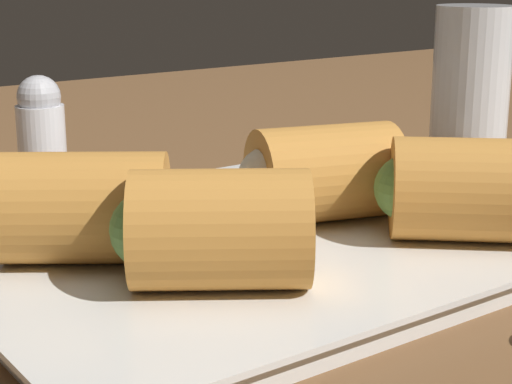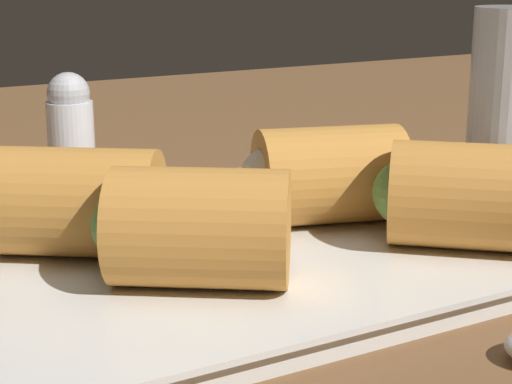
# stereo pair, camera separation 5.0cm
# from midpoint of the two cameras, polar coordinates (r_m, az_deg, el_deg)

# --- Properties ---
(table_surface) EXTENTS (1.80, 1.40, 0.02)m
(table_surface) POSITION_cam_midpoint_polar(r_m,az_deg,el_deg) (0.49, -2.54, -4.91)
(table_surface) COLOR brown
(table_surface) RESTS_ON ground
(serving_plate) EXTENTS (0.33, 0.26, 0.01)m
(serving_plate) POSITION_cam_midpoint_polar(r_m,az_deg,el_deg) (0.47, -3.07, -3.48)
(serving_plate) COLOR silver
(serving_plate) RESTS_ON table_surface
(roll_front_left) EXTENTS (0.09, 0.07, 0.05)m
(roll_front_left) POSITION_cam_midpoint_polar(r_m,az_deg,el_deg) (0.47, 1.10, 1.18)
(roll_front_left) COLOR #C68438
(roll_front_left) RESTS_ON serving_plate
(roll_front_right) EXTENTS (0.10, 0.09, 0.05)m
(roll_front_right) POSITION_cam_midpoint_polar(r_m,az_deg,el_deg) (0.45, 10.33, 0.12)
(roll_front_right) COLOR #C68438
(roll_front_right) RESTS_ON serving_plate
(roll_back_left) EXTENTS (0.10, 0.09, 0.05)m
(roll_back_left) POSITION_cam_midpoint_polar(r_m,az_deg,el_deg) (0.38, -6.92, -2.56)
(roll_back_left) COLOR #C68438
(roll_back_left) RESTS_ON serving_plate
(roll_back_right) EXTENTS (0.10, 0.09, 0.05)m
(roll_back_right) POSITION_cam_midpoint_polar(r_m,az_deg,el_deg) (0.42, -15.28, -1.13)
(roll_back_right) COLOR #C68438
(roll_back_right) RESTS_ON serving_plate
(drinking_glass) EXTENTS (0.06, 0.06, 0.12)m
(drinking_glass) POSITION_cam_midpoint_polar(r_m,az_deg,el_deg) (0.69, 12.14, 6.97)
(drinking_glass) COLOR silver
(drinking_glass) RESTS_ON table_surface
(salt_shaker) EXTENTS (0.03, 0.03, 0.08)m
(salt_shaker) POSITION_cam_midpoint_polar(r_m,az_deg,el_deg) (0.62, -16.39, 3.77)
(salt_shaker) COLOR silver
(salt_shaker) RESTS_ON table_surface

